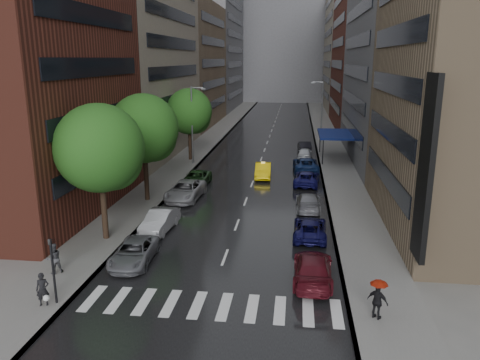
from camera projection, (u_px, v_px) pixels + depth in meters
name	position (u px, v px, depth m)	size (l,w,h in m)	color
ground	(214.00, 287.00, 25.69)	(220.00, 220.00, 0.00)	gray
road	(269.00, 138.00, 73.72)	(14.00, 140.00, 0.01)	black
sidewalk_left	(213.00, 136.00, 74.75)	(4.00, 140.00, 0.15)	gray
sidewalk_right	(327.00, 139.00, 72.66)	(4.00, 140.00, 0.15)	gray
crosswalk	(211.00, 306.00, 23.74)	(13.15, 2.80, 0.01)	silver
buildings_left	(186.00, 35.00, 79.88)	(8.00, 108.00, 38.00)	maroon
buildings_right	(367.00, 40.00, 74.62)	(8.05, 109.10, 36.00)	#937A5B
building_far	(284.00, 45.00, 135.01)	(40.00, 14.00, 32.00)	slate
tree_near	(99.00, 148.00, 30.75)	(5.91, 5.91, 9.42)	#382619
tree_mid	(144.00, 129.00, 39.57)	(5.89, 5.89, 9.39)	#382619
tree_far	(189.00, 111.00, 56.04)	(5.51, 5.51, 8.78)	#382619
taxi	(263.00, 170.00, 49.15)	(1.61, 4.63, 1.53)	yellow
parked_cars_left	(176.00, 202.00, 38.51)	(3.03, 23.30, 1.61)	slate
parked_cars_right	(307.00, 184.00, 43.91)	(2.94, 43.07, 1.59)	#54101A
ped_bag_walker	(43.00, 290.00, 23.32)	(0.73, 0.60, 1.73)	black
ped_black_umbrella	(53.00, 253.00, 26.75)	(1.11, 1.10, 2.09)	#434348
ped_red_umbrella	(378.00, 296.00, 22.03)	(1.10, 0.95, 2.01)	black
traffic_light	(53.00, 265.00, 23.24)	(0.18, 0.15, 3.45)	black
street_lamp_left	(193.00, 123.00, 54.17)	(1.74, 0.22, 9.00)	gray
street_lamp_right	(321.00, 111.00, 66.79)	(1.74, 0.22, 9.00)	gray
awning	(335.00, 134.00, 57.48)	(4.00, 8.00, 3.12)	navy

